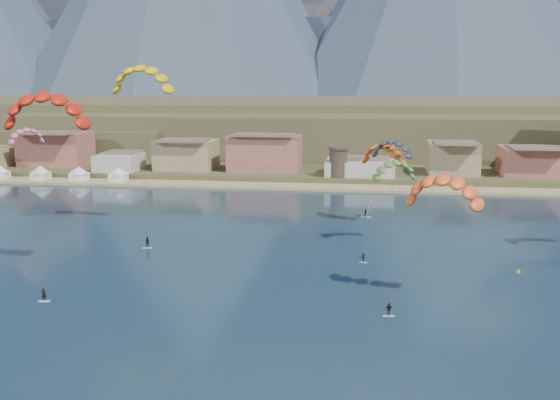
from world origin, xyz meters
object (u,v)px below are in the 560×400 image
(watchtower, at_px, (338,162))
(kitesurfer_green, at_px, (395,168))
(windsurfer, at_px, (367,211))
(kitesurfer_orange, at_px, (444,186))
(buoy, at_px, (518,272))
(kitesurfer_red, at_px, (45,105))
(kitesurfer_yellow, at_px, (142,76))

(watchtower, height_order, kitesurfer_green, kitesurfer_green)
(windsurfer, bearing_deg, kitesurfer_green, -78.76)
(kitesurfer_orange, xyz_separation_m, kitesurfer_green, (-5.54, 28.90, -1.54))
(kitesurfer_green, distance_m, windsurfer, 28.17)
(buoy, bearing_deg, kitesurfer_orange, -132.08)
(kitesurfer_green, bearing_deg, windsurfer, 101.24)
(kitesurfer_red, xyz_separation_m, kitesurfer_orange, (55.85, -1.65, -10.18))
(kitesurfer_yellow, height_order, windsurfer, kitesurfer_yellow)
(kitesurfer_orange, bearing_deg, windsurfer, 101.04)
(kitesurfer_orange, bearing_deg, kitesurfer_green, 100.86)
(kitesurfer_green, bearing_deg, kitesurfer_orange, -79.14)
(kitesurfer_orange, xyz_separation_m, windsurfer, (-10.44, 53.50, -14.35))
(windsurfer, distance_m, buoy, 45.44)
(watchtower, distance_m, kitesurfer_green, 71.94)
(watchtower, bearing_deg, kitesurfer_orange, -79.03)
(watchtower, height_order, kitesurfer_red, kitesurfer_red)
(kitesurfer_yellow, bearing_deg, windsurfer, 24.29)
(windsurfer, height_order, buoy, windsurfer)
(kitesurfer_red, xyz_separation_m, kitesurfer_yellow, (2.65, 32.55, 4.36))
(windsurfer, bearing_deg, kitesurfer_orange, -78.96)
(buoy, bearing_deg, kitesurfer_red, -169.22)
(watchtower, bearing_deg, kitesurfer_green, -78.98)
(kitesurfer_orange, bearing_deg, kitesurfer_red, 178.31)
(kitesurfer_yellow, relative_size, windsurfer, 8.34)
(watchtower, xyz_separation_m, buoy, (32.60, -84.28, -6.26))
(kitesurfer_yellow, bearing_deg, kitesurfer_red, -94.65)
(kitesurfer_green, distance_m, buoy, 27.42)
(watchtower, bearing_deg, buoy, -68.85)
(kitesurfer_yellow, relative_size, kitesurfer_green, 1.86)
(kitesurfer_red, bearing_deg, kitesurfer_yellow, 85.35)
(watchtower, relative_size, windsurfer, 2.11)
(watchtower, distance_m, buoy, 90.58)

